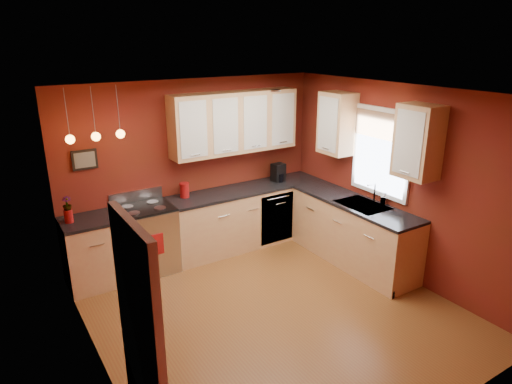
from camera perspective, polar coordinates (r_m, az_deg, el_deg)
floor at (r=5.73m, az=2.17°, el=-14.60°), size 4.20×4.20×0.00m
ceiling at (r=4.81m, az=2.56°, el=12.20°), size 4.00×4.20×0.02m
wall_back at (r=6.86m, az=-7.68°, el=3.02°), size 4.00×0.02×2.60m
wall_front at (r=3.77m, az=21.22°, el=-12.08°), size 4.00×0.02×2.60m
wall_left at (r=4.40m, az=-19.82°, el=-7.34°), size 0.02×4.20×2.60m
wall_right at (r=6.42m, az=17.21°, el=1.20°), size 0.02×4.20×2.60m
base_cabinets_back_left at (r=6.42m, az=-19.72°, el=-7.27°), size 0.70×0.60×0.90m
base_cabinets_back_right at (r=7.21m, az=-1.10°, el=-3.16°), size 2.54×0.60×0.90m
base_cabinets_right at (r=6.79m, az=11.98°, el=-5.06°), size 0.60×2.10×0.90m
counter_back_left at (r=6.23m, az=-20.19°, el=-3.38°), size 0.70×0.62×0.04m
counter_back_right at (r=7.05m, az=-1.13°, el=0.38°), size 2.54×0.62×0.04m
counter_right at (r=6.61m, az=12.26°, el=-1.34°), size 0.62×2.10×0.04m
gas_range at (r=6.57m, az=-13.56°, el=-5.72°), size 0.76×0.64×1.11m
dishwasher_front at (r=7.17m, az=2.63°, el=-3.30°), size 0.60×0.02×0.80m
sink at (r=6.52m, az=13.18°, el=-1.76°), size 0.50×0.70×0.33m
window at (r=6.49m, az=15.40°, el=5.12°), size 0.06×1.02×1.22m
door_left_wall at (r=3.54m, az=-13.99°, el=-18.87°), size 0.12×0.82×2.05m
upper_cabinets_back at (r=6.83m, az=-2.68°, el=8.69°), size 2.00×0.35×0.90m
upper_cabinets_right at (r=6.34m, az=14.51°, el=7.31°), size 0.35×1.95×0.90m
wall_picture at (r=6.29m, az=-20.64°, el=3.80°), size 0.32×0.03×0.26m
pendant_lights at (r=5.92m, az=-19.39°, el=6.63°), size 0.71×0.11×0.66m
red_canister at (r=6.68m, az=-8.93°, el=0.24°), size 0.14×0.14×0.21m
red_vase at (r=6.18m, az=-22.38°, el=-2.80°), size 0.11×0.11×0.17m
flowers at (r=6.13m, az=-22.56°, el=-1.41°), size 0.13×0.13×0.19m
coffee_maker at (r=7.35m, az=2.83°, el=2.38°), size 0.21×0.21×0.29m
soap_pump at (r=6.56m, az=15.73°, el=-0.81°), size 0.10×0.10×0.17m
dish_towel at (r=6.27m, az=-12.42°, el=-6.46°), size 0.22×0.01×0.30m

